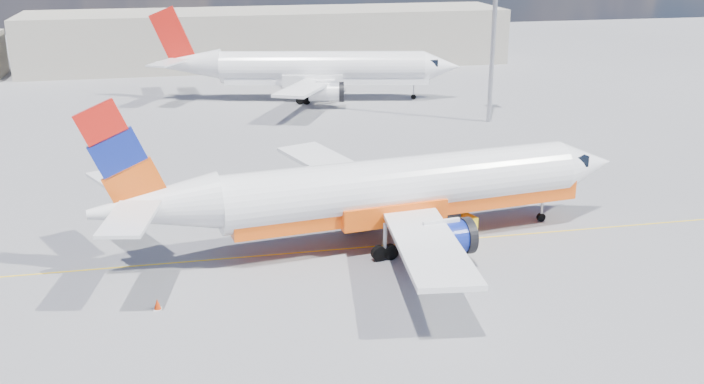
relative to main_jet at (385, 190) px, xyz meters
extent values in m
plane|color=slate|center=(-4.65, -3.46, -3.59)|extent=(240.00, 240.00, 0.00)
cube|color=yellow|center=(-4.65, -0.46, -3.59)|extent=(70.00, 0.15, 0.01)
cube|color=#A59F8E|center=(0.35, 71.54, 0.41)|extent=(70.00, 14.00, 8.00)
cylinder|color=white|center=(1.11, 0.15, 0.24)|extent=(23.71, 6.74, 3.62)
cone|color=white|center=(14.83, 2.01, 0.24)|extent=(4.71, 4.16, 3.62)
cone|color=white|center=(-14.20, -1.93, 0.61)|extent=(7.85, 4.41, 3.44)
cube|color=black|center=(13.36, 1.81, 0.83)|extent=(2.12, 2.67, 0.75)
cube|color=#E9520E|center=(1.64, 0.22, -0.98)|extent=(23.63, 6.11, 1.28)
cube|color=white|center=(-1.48, 7.33, -0.72)|extent=(7.90, 13.14, 0.86)
cube|color=white|center=(0.53, -7.45, -0.72)|extent=(4.78, 13.08, 0.86)
cylinder|color=navy|center=(0.99, 4.97, -1.73)|extent=(4.07, 2.52, 2.02)
cylinder|color=navy|center=(2.28, -4.53, -1.73)|extent=(4.07, 2.52, 2.02)
cylinder|color=black|center=(2.68, 5.20, -1.73)|extent=(0.83, 2.29, 2.24)
cylinder|color=black|center=(3.97, -4.30, -1.73)|extent=(0.83, 2.29, 2.24)
cube|color=#E9520E|center=(-15.78, -2.14, 3.86)|extent=(5.00, 0.99, 6.65)
cube|color=white|center=(-16.24, 1.24, 1.31)|extent=(4.42, 5.82, 0.19)
cube|color=white|center=(-15.32, -5.52, 1.31)|extent=(3.26, 5.66, 0.19)
cylinder|color=#9F9FA7|center=(11.67, 1.58, -2.26)|extent=(0.22, 0.22, 2.24)
cylinder|color=black|center=(11.67, 1.58, -3.30)|extent=(0.63, 0.33, 0.60)
cylinder|color=black|center=(-1.35, 2.40, -3.11)|extent=(1.00, 0.53, 0.96)
cylinder|color=black|center=(-0.66, -2.67, -3.11)|extent=(1.00, 0.53, 0.96)
cylinder|color=white|center=(3.76, 45.03, 0.31)|extent=(24.15, 8.25, 3.69)
cone|color=white|center=(17.60, 42.30, 0.31)|extent=(4.98, 4.46, 3.69)
cone|color=white|center=(-11.68, 48.09, 0.69)|extent=(8.14, 4.91, 3.51)
cube|color=black|center=(16.11, 42.59, 0.91)|extent=(2.29, 2.81, 0.76)
cube|color=white|center=(4.29, 44.93, -0.93)|extent=(24.02, 7.62, 1.30)
cube|color=white|center=(3.64, 52.81, -0.66)|extent=(4.11, 13.18, 0.87)
cube|color=white|center=(0.69, 37.90, -0.66)|extent=(8.69, 13.27, 0.87)
cylinder|color=white|center=(5.24, 49.72, -1.69)|extent=(4.23, 2.78, 2.06)
cylinder|color=white|center=(3.34, 40.14, -1.69)|extent=(4.23, 2.78, 2.06)
cylinder|color=black|center=(6.94, 49.38, -1.69)|extent=(0.97, 2.34, 2.28)
cylinder|color=black|center=(5.05, 39.80, -1.69)|extent=(0.97, 2.34, 2.28)
cube|color=red|center=(-13.28, 48.41, 4.01)|extent=(5.06, 1.31, 6.78)
cube|color=white|center=(-12.61, 51.81, 1.40)|extent=(3.02, 5.67, 0.20)
cube|color=white|center=(-13.95, 45.00, 1.40)|extent=(4.73, 5.90, 0.20)
cylinder|color=#9F9FA7|center=(14.41, 42.93, -2.24)|extent=(0.23, 0.23, 2.28)
cylinder|color=black|center=(14.41, 42.93, -3.29)|extent=(0.65, 0.37, 0.61)
cylinder|color=black|center=(2.13, 48.01, -3.11)|extent=(1.04, 0.59, 0.98)
cylinder|color=black|center=(1.12, 42.90, -3.11)|extent=(1.04, 0.59, 0.98)
cylinder|color=black|center=(3.34, 0.40, -3.31)|extent=(0.60, 0.37, 0.56)
cylinder|color=black|center=(3.77, -1.11, -3.31)|extent=(0.60, 0.37, 0.56)
cylinder|color=black|center=(5.50, 1.02, -3.31)|extent=(0.60, 0.37, 0.56)
cylinder|color=black|center=(5.93, -0.49, -3.31)|extent=(0.60, 0.37, 0.56)
cube|color=yellow|center=(4.64, -0.05, -2.75)|extent=(3.23, 2.31, 1.12)
cube|color=black|center=(4.10, -0.20, -1.86)|extent=(1.66, 1.66, 0.67)
cube|color=white|center=(-14.22, -6.59, -3.57)|extent=(0.45, 0.45, 0.04)
cone|color=#FF3C0A|center=(-14.22, -6.59, -3.26)|extent=(0.38, 0.38, 0.58)
cylinder|color=#9F9FA7|center=(19.01, 30.32, 7.26)|extent=(0.48, 0.48, 21.72)
camera|label=1|loc=(-11.82, -45.77, 15.85)|focal=40.00mm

